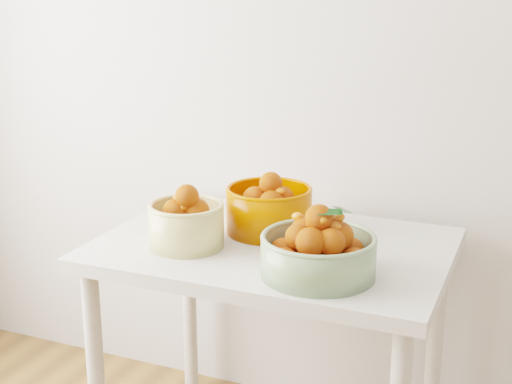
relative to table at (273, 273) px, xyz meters
The scene contains 4 objects.
table is the anchor object (origin of this frame).
bowl_cream 0.30m from the table, 150.75° to the right, with size 0.27×0.27×0.18m.
bowl_green 0.31m from the table, 43.52° to the right, with size 0.31×0.31×0.19m.
bowl_orange 0.20m from the table, 120.55° to the left, with size 0.27×0.27×0.19m.
Camera 1 is at (0.27, -0.21, 1.46)m, focal length 50.00 mm.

